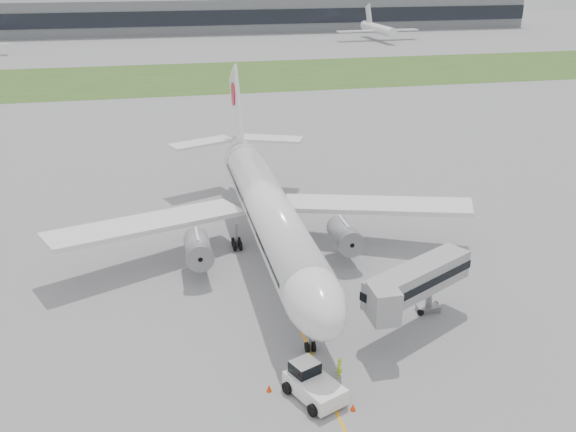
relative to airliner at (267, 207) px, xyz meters
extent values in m
plane|color=gray|center=(0.00, -4.87, -5.66)|extent=(600.00, 600.00, 0.00)
cube|color=#365B22|center=(0.00, 115.13, -5.65)|extent=(600.00, 50.00, 0.02)
cube|color=slate|center=(0.00, 225.13, 1.34)|extent=(320.00, 22.00, 14.00)
cube|color=black|center=(0.00, 214.13, 1.34)|extent=(320.00, 0.60, 6.00)
cylinder|color=white|center=(0.00, -0.87, -0.06)|extent=(5.00, 38.00, 5.00)
ellipsoid|color=white|center=(0.00, -20.37, -0.06)|extent=(5.00, 11.00, 5.00)
cube|color=black|center=(0.00, -21.37, 0.84)|extent=(3.20, 1.54, 1.14)
cone|color=white|center=(0.00, 21.13, 0.74)|extent=(5.00, 10.53, 6.16)
cube|color=white|center=(-13.00, 1.13, -1.26)|extent=(22.13, 13.52, 1.70)
cube|color=white|center=(13.00, 1.13, -1.26)|extent=(22.13, 13.52, 1.70)
cylinder|color=gray|center=(-8.00, -3.37, -2.66)|extent=(2.70, 5.20, 2.70)
cylinder|color=gray|center=(8.00, -3.37, -2.66)|extent=(2.70, 5.20, 2.70)
cube|color=white|center=(0.00, 22.63, 5.84)|extent=(0.45, 10.90, 12.76)
cylinder|color=#BA0A24|center=(0.00, 23.63, 7.84)|extent=(0.60, 3.20, 3.20)
cube|color=white|center=(-5.00, 23.63, 1.14)|extent=(9.54, 6.34, 0.35)
cube|color=white|center=(5.00, 23.63, 1.14)|extent=(9.54, 6.34, 0.35)
cylinder|color=gray|center=(0.00, -19.87, -4.11)|extent=(0.24, 0.24, 3.10)
cylinder|color=black|center=(-3.20, 2.13, -5.11)|extent=(1.40, 1.10, 1.10)
cylinder|color=black|center=(3.20, 2.13, -5.11)|extent=(1.40, 1.10, 1.10)
cube|color=white|center=(-1.15, -25.86, -4.80)|extent=(4.38, 5.49, 1.29)
cube|color=white|center=(-1.67, -24.68, -3.73)|extent=(2.45, 2.34, 1.07)
cube|color=black|center=(-1.67, -24.68, -3.68)|extent=(2.53, 2.41, 0.91)
cylinder|color=black|center=(-3.12, -24.96, -5.18)|extent=(0.73, 1.03, 0.96)
cylinder|color=black|center=(-0.47, -23.81, -5.18)|extent=(0.73, 1.03, 0.96)
cylinder|color=black|center=(-1.84, -27.91, -5.18)|extent=(0.73, 1.03, 0.96)
cylinder|color=black|center=(0.82, -26.75, -5.18)|extent=(0.73, 1.03, 0.96)
cube|color=#949497|center=(10.51, -17.43, -1.13)|extent=(11.95, 8.20, 2.62)
cube|color=black|center=(10.51, -17.43, -1.13)|extent=(12.15, 8.36, 0.78)
cube|color=#949497|center=(5.97, -20.94, -1.13)|extent=(2.27, 2.97, 2.97)
cylinder|color=gray|center=(12.58, -15.78, -4.00)|extent=(0.61, 0.61, 3.31)
cube|color=gray|center=(12.58, -15.78, -5.36)|extent=(2.42, 2.08, 0.61)
cylinder|color=black|center=(11.59, -16.33, -5.36)|extent=(0.52, 0.66, 0.61)
cylinder|color=black|center=(13.58, -15.23, -5.36)|extent=(0.52, 0.66, 0.61)
cone|color=#FF3E0D|center=(-4.45, -24.42, -5.35)|extent=(0.45, 0.45, 0.62)
cone|color=#FF3E0D|center=(1.24, -27.97, -5.36)|extent=(0.44, 0.44, 0.61)
imported|color=#CCFC2A|center=(1.41, -23.77, -4.78)|extent=(0.77, 0.72, 1.76)
camera|label=1|loc=(-11.74, -64.80, 25.85)|focal=40.00mm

